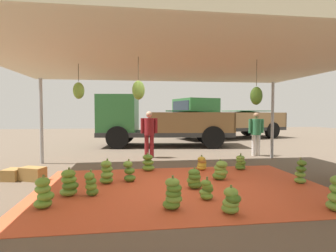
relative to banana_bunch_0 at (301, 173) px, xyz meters
The scene contains 23 objects.
ground_plane 4.05m from the banana_bunch_0, 130.88° to the left, with size 40.00×40.00×0.00m, color brown.
tarp_orange 2.66m from the banana_bunch_0, behind, with size 6.01×4.02×0.01m, color #D1512D.
tent_canopy 3.55m from the banana_bunch_0, behind, with size 8.00×7.00×2.69m.
banana_bunch_0 is the anchor object (origin of this frame).
banana_bunch_1 4.88m from the banana_bunch_0, behind, with size 0.47×0.44×0.54m.
banana_bunch_2 1.75m from the banana_bunch_0, 114.66° to the left, with size 0.40×0.40×0.45m.
banana_bunch_3 1.74m from the banana_bunch_0, 161.24° to the left, with size 0.47×0.46×0.48m.
banana_bunch_4 3.28m from the banana_bunch_0, 158.34° to the right, with size 0.37×0.36×0.55m.
banana_bunch_5 2.50m from the banana_bunch_0, 161.54° to the right, with size 0.30×0.32×0.41m.
banana_bunch_6 5.21m from the banana_bunch_0, behind, with size 0.41×0.40×0.55m.
banana_bunch_7 4.47m from the banana_bunch_0, behind, with size 0.30×0.30×0.50m.
banana_bunch_8 4.28m from the banana_bunch_0, behind, with size 0.41×0.42×0.56m.
banana_bunch_9 2.43m from the banana_bunch_0, behind, with size 0.42×0.42×0.44m.
banana_bunch_10 3.82m from the banana_bunch_0, 169.38° to the left, with size 0.34×0.35×0.51m.
banana_bunch_11 2.68m from the banana_bunch_0, 144.86° to the right, with size 0.37×0.37×0.45m.
banana_bunch_12 2.46m from the banana_bunch_0, 136.75° to the left, with size 0.36×0.36×0.42m.
banana_bunch_13 3.72m from the banana_bunch_0, 151.07° to the left, with size 0.43×0.43×0.49m.
cargo_truck_main 7.85m from the banana_bunch_0, 107.80° to the left, with size 6.39×3.10×2.40m.
cargo_truck_far 10.94m from the banana_bunch_0, 78.87° to the left, with size 7.29×4.30×2.40m.
worker_0 4.07m from the banana_bunch_0, 77.91° to the left, with size 0.58×0.35×1.58m.
worker_1 5.12m from the banana_bunch_0, 127.24° to the left, with size 0.60×0.36×1.63m.
crate_0 6.56m from the banana_bunch_0, 169.30° to the left, with size 0.35×0.40×0.26m, color olive.
crate_1 6.08m from the banana_bunch_0, 169.36° to the left, with size 0.55×0.31×0.31m, color olive.
Camera 1 is at (-1.08, -5.58, 1.56)m, focal length 29.25 mm.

